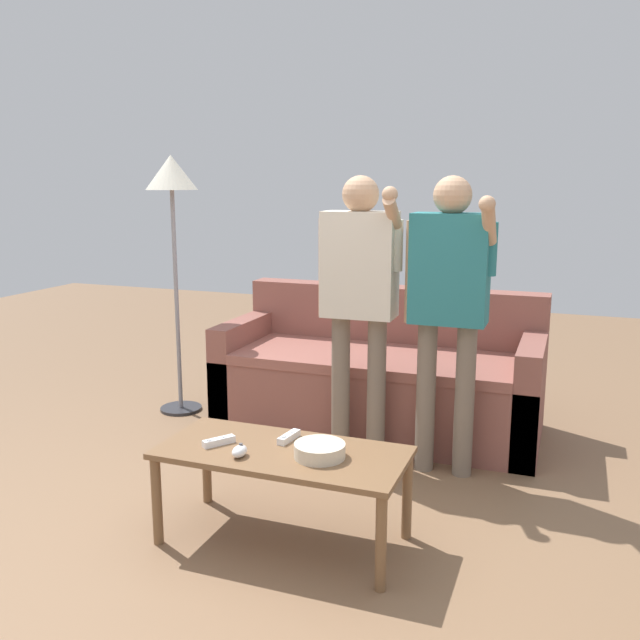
{
  "coord_description": "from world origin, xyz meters",
  "views": [
    {
      "loc": [
        1.24,
        -2.46,
        1.54
      ],
      "look_at": [
        0.13,
        0.49,
        0.9
      ],
      "focal_mm": 38.35,
      "sensor_mm": 36.0,
      "label": 1
    }
  ],
  "objects_px": {
    "floor_lamp": "(172,193)",
    "player_right": "(449,291)",
    "snack_bowl": "(320,450)",
    "game_remote_nunchuk": "(240,451)",
    "couch": "(380,379)",
    "coffee_table": "(283,462)",
    "game_remote_wand_near": "(289,437)",
    "game_remote_wand_far": "(218,442)",
    "player_center": "(360,286)"
  },
  "relations": [
    {
      "from": "coffee_table",
      "to": "game_remote_nunchuk",
      "type": "height_order",
      "value": "game_remote_nunchuk"
    },
    {
      "from": "player_center",
      "to": "game_remote_nunchuk",
      "type": "bearing_deg",
      "value": -98.97
    },
    {
      "from": "floor_lamp",
      "to": "game_remote_wand_far",
      "type": "bearing_deg",
      "value": -52.49
    },
    {
      "from": "game_remote_nunchuk",
      "to": "game_remote_wand_near",
      "type": "height_order",
      "value": "game_remote_nunchuk"
    },
    {
      "from": "couch",
      "to": "coffee_table",
      "type": "height_order",
      "value": "couch"
    },
    {
      "from": "couch",
      "to": "snack_bowl",
      "type": "height_order",
      "value": "couch"
    },
    {
      "from": "couch",
      "to": "game_remote_wand_near",
      "type": "relative_size",
      "value": 13.18
    },
    {
      "from": "snack_bowl",
      "to": "game_remote_wand_near",
      "type": "xyz_separation_m",
      "value": [
        -0.19,
        0.13,
        -0.01
      ]
    },
    {
      "from": "coffee_table",
      "to": "game_remote_wand_near",
      "type": "bearing_deg",
      "value": 98.95
    },
    {
      "from": "snack_bowl",
      "to": "game_remote_wand_far",
      "type": "xyz_separation_m",
      "value": [
        -0.46,
        -0.03,
        -0.01
      ]
    },
    {
      "from": "game_remote_nunchuk",
      "to": "game_remote_wand_far",
      "type": "distance_m",
      "value": 0.17
    },
    {
      "from": "couch",
      "to": "snack_bowl",
      "type": "relative_size",
      "value": 9.21
    },
    {
      "from": "player_right",
      "to": "player_center",
      "type": "relative_size",
      "value": 1.0
    },
    {
      "from": "couch",
      "to": "game_remote_wand_far",
      "type": "xyz_separation_m",
      "value": [
        -0.29,
        -1.57,
        0.12
      ]
    },
    {
      "from": "game_remote_wand_near",
      "to": "game_remote_wand_far",
      "type": "bearing_deg",
      "value": -149.3
    },
    {
      "from": "game_remote_wand_near",
      "to": "game_remote_wand_far",
      "type": "distance_m",
      "value": 0.31
    },
    {
      "from": "game_remote_nunchuk",
      "to": "player_right",
      "type": "height_order",
      "value": "player_right"
    },
    {
      "from": "coffee_table",
      "to": "game_remote_wand_near",
      "type": "relative_size",
      "value": 7.09
    },
    {
      "from": "couch",
      "to": "game_remote_nunchuk",
      "type": "bearing_deg",
      "value": -94.99
    },
    {
      "from": "floor_lamp",
      "to": "game_remote_wand_near",
      "type": "bearing_deg",
      "value": -42.84
    },
    {
      "from": "player_right",
      "to": "player_center",
      "type": "height_order",
      "value": "player_center"
    },
    {
      "from": "coffee_table",
      "to": "couch",
      "type": "bearing_deg",
      "value": 89.72
    },
    {
      "from": "player_right",
      "to": "floor_lamp",
      "type": "bearing_deg",
      "value": 168.29
    },
    {
      "from": "floor_lamp",
      "to": "game_remote_wand_near",
      "type": "xyz_separation_m",
      "value": [
        1.34,
        -1.24,
        -1.03
      ]
    },
    {
      "from": "coffee_table",
      "to": "snack_bowl",
      "type": "bearing_deg",
      "value": -5.62
    },
    {
      "from": "snack_bowl",
      "to": "couch",
      "type": "bearing_deg",
      "value": 96.23
    },
    {
      "from": "couch",
      "to": "game_remote_nunchuk",
      "type": "relative_size",
      "value": 22.36
    },
    {
      "from": "game_remote_wand_near",
      "to": "game_remote_wand_far",
      "type": "relative_size",
      "value": 1.07
    },
    {
      "from": "coffee_table",
      "to": "player_right",
      "type": "distance_m",
      "value": 1.26
    },
    {
      "from": "coffee_table",
      "to": "game_remote_nunchuk",
      "type": "xyz_separation_m",
      "value": [
        -0.14,
        -0.13,
        0.08
      ]
    },
    {
      "from": "game_remote_nunchuk",
      "to": "game_remote_wand_near",
      "type": "distance_m",
      "value": 0.27
    },
    {
      "from": "coffee_table",
      "to": "player_center",
      "type": "height_order",
      "value": "player_center"
    },
    {
      "from": "couch",
      "to": "coffee_table",
      "type": "bearing_deg",
      "value": -90.28
    },
    {
      "from": "snack_bowl",
      "to": "game_remote_nunchuk",
      "type": "relative_size",
      "value": 2.43
    },
    {
      "from": "game_remote_nunchuk",
      "to": "game_remote_wand_near",
      "type": "xyz_separation_m",
      "value": [
        0.12,
        0.24,
        -0.01
      ]
    },
    {
      "from": "couch",
      "to": "game_remote_wand_near",
      "type": "height_order",
      "value": "couch"
    },
    {
      "from": "snack_bowl",
      "to": "game_remote_wand_near",
      "type": "height_order",
      "value": "snack_bowl"
    },
    {
      "from": "game_remote_nunchuk",
      "to": "player_center",
      "type": "bearing_deg",
      "value": 81.03
    },
    {
      "from": "coffee_table",
      "to": "player_right",
      "type": "relative_size",
      "value": 0.68
    },
    {
      "from": "couch",
      "to": "player_center",
      "type": "distance_m",
      "value": 0.88
    },
    {
      "from": "game_remote_wand_near",
      "to": "floor_lamp",
      "type": "bearing_deg",
      "value": 137.16
    },
    {
      "from": "floor_lamp",
      "to": "game_remote_wand_far",
      "type": "relative_size",
      "value": 12.21
    },
    {
      "from": "snack_bowl",
      "to": "coffee_table",
      "type": "bearing_deg",
      "value": 174.38
    },
    {
      "from": "couch",
      "to": "player_right",
      "type": "bearing_deg",
      "value": -47.8
    },
    {
      "from": "snack_bowl",
      "to": "game_remote_wand_far",
      "type": "bearing_deg",
      "value": -176.49
    },
    {
      "from": "snack_bowl",
      "to": "game_remote_wand_far",
      "type": "relative_size",
      "value": 1.53
    },
    {
      "from": "player_center",
      "to": "player_right",
      "type": "bearing_deg",
      "value": -0.24
    },
    {
      "from": "floor_lamp",
      "to": "player_right",
      "type": "bearing_deg",
      "value": -11.71
    },
    {
      "from": "couch",
      "to": "game_remote_wand_far",
      "type": "bearing_deg",
      "value": -100.45
    },
    {
      "from": "player_center",
      "to": "game_remote_wand_far",
      "type": "height_order",
      "value": "player_center"
    }
  ]
}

